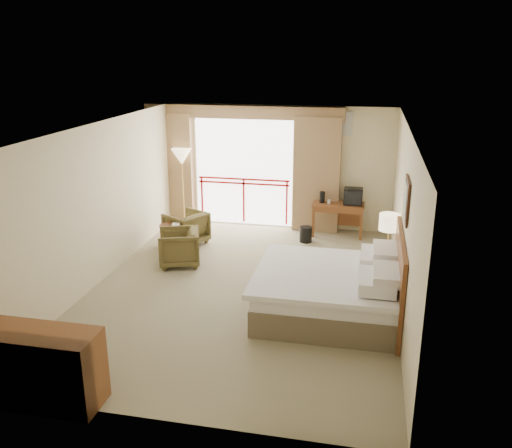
% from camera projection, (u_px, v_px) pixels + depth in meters
% --- Properties ---
extents(floor, '(7.00, 7.00, 0.00)m').
position_uv_depth(floor, '(244.00, 288.00, 9.13)').
color(floor, gray).
rests_on(floor, ground).
extents(ceiling, '(7.00, 7.00, 0.00)m').
position_uv_depth(ceiling, '(243.00, 127.00, 8.29)').
color(ceiling, white).
rests_on(ceiling, wall_back).
extents(wall_back, '(5.00, 0.00, 5.00)m').
position_uv_depth(wall_back, '(279.00, 167.00, 11.97)').
color(wall_back, beige).
rests_on(wall_back, ground).
extents(wall_front, '(5.00, 0.00, 5.00)m').
position_uv_depth(wall_front, '(165.00, 309.00, 5.45)').
color(wall_front, beige).
rests_on(wall_front, ground).
extents(wall_left, '(0.00, 7.00, 7.00)m').
position_uv_depth(wall_left, '(100.00, 203.00, 9.20)').
color(wall_left, beige).
rests_on(wall_left, ground).
extents(wall_right, '(0.00, 7.00, 7.00)m').
position_uv_depth(wall_right, '(403.00, 221.00, 8.22)').
color(wall_right, beige).
rests_on(wall_right, ground).
extents(balcony_door, '(2.40, 0.00, 2.40)m').
position_uv_depth(balcony_door, '(244.00, 172.00, 12.15)').
color(balcony_door, white).
rests_on(balcony_door, wall_back).
extents(balcony_railing, '(2.09, 0.03, 1.02)m').
position_uv_depth(balcony_railing, '(244.00, 189.00, 12.25)').
color(balcony_railing, '#AE110E').
rests_on(balcony_railing, wall_back).
extents(curtain_left, '(1.00, 0.26, 2.50)m').
position_uv_depth(curtain_left, '(172.00, 168.00, 12.34)').
color(curtain_left, olive).
rests_on(curtain_left, wall_back).
extents(curtain_right, '(1.00, 0.26, 2.50)m').
position_uv_depth(curtain_right, '(317.00, 175.00, 11.70)').
color(curtain_right, olive).
rests_on(curtain_right, wall_back).
extents(valance, '(4.40, 0.22, 0.28)m').
position_uv_depth(valance, '(242.00, 112.00, 11.64)').
color(valance, olive).
rests_on(valance, wall_back).
extents(hvac_vent, '(0.50, 0.04, 0.50)m').
position_uv_depth(hvac_vent, '(340.00, 123.00, 11.38)').
color(hvac_vent, silver).
rests_on(hvac_vent, wall_back).
extents(bed, '(2.13, 2.06, 0.97)m').
position_uv_depth(bed, '(331.00, 291.00, 8.16)').
color(bed, brown).
rests_on(bed, floor).
extents(headboard, '(0.06, 2.10, 1.30)m').
position_uv_depth(headboard, '(398.00, 279.00, 7.89)').
color(headboard, '#623016').
rests_on(headboard, wall_right).
extents(framed_art, '(0.04, 0.72, 0.60)m').
position_uv_depth(framed_art, '(406.00, 200.00, 7.52)').
color(framed_art, black).
rests_on(framed_art, wall_right).
extents(nightstand, '(0.48, 0.56, 0.63)m').
position_uv_depth(nightstand, '(386.00, 267.00, 9.19)').
color(nightstand, '#623016').
rests_on(nightstand, floor).
extents(table_lamp, '(0.34, 0.34, 0.60)m').
position_uv_depth(table_lamp, '(389.00, 223.00, 8.99)').
color(table_lamp, tan).
rests_on(table_lamp, nightstand).
extents(phone, '(0.22, 0.19, 0.08)m').
position_uv_depth(phone, '(385.00, 251.00, 8.95)').
color(phone, black).
rests_on(phone, nightstand).
extents(desk, '(1.09, 0.53, 0.71)m').
position_uv_depth(desk, '(338.00, 210.00, 11.61)').
color(desk, '#623016').
rests_on(desk, floor).
extents(tv, '(0.39, 0.31, 0.35)m').
position_uv_depth(tv, '(353.00, 196.00, 11.40)').
color(tv, black).
rests_on(tv, desk).
extents(coffee_maker, '(0.14, 0.14, 0.24)m').
position_uv_depth(coffee_maker, '(322.00, 197.00, 11.55)').
color(coffee_maker, black).
rests_on(coffee_maker, desk).
extents(cup, '(0.07, 0.07, 0.09)m').
position_uv_depth(cup, '(329.00, 202.00, 11.49)').
color(cup, white).
rests_on(cup, desk).
extents(wastebasket, '(0.28, 0.28, 0.32)m').
position_uv_depth(wastebasket, '(306.00, 234.00, 11.28)').
color(wastebasket, black).
rests_on(wastebasket, floor).
extents(armchair_far, '(1.00, 0.99, 0.67)m').
position_uv_depth(armchair_far, '(187.00, 243.00, 11.24)').
color(armchair_far, '#4A3F1E').
rests_on(armchair_far, floor).
extents(armchair_near, '(0.93, 0.92, 0.67)m').
position_uv_depth(armchair_near, '(180.00, 264.00, 10.15)').
color(armchair_near, '#4A3F1E').
rests_on(armchair_near, floor).
extents(side_table, '(0.50, 0.50, 0.55)m').
position_uv_depth(side_table, '(173.00, 233.00, 10.69)').
color(side_table, black).
rests_on(side_table, floor).
extents(book, '(0.20, 0.24, 0.02)m').
position_uv_depth(book, '(172.00, 225.00, 10.63)').
color(book, white).
rests_on(book, side_table).
extents(floor_lamp, '(0.45, 0.45, 1.75)m').
position_uv_depth(floor_lamp, '(182.00, 160.00, 11.98)').
color(floor_lamp, tan).
rests_on(floor_lamp, floor).
extents(dresser, '(1.33, 0.57, 0.89)m').
position_uv_depth(dresser, '(42.00, 368.00, 6.07)').
color(dresser, '#623016').
rests_on(dresser, floor).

